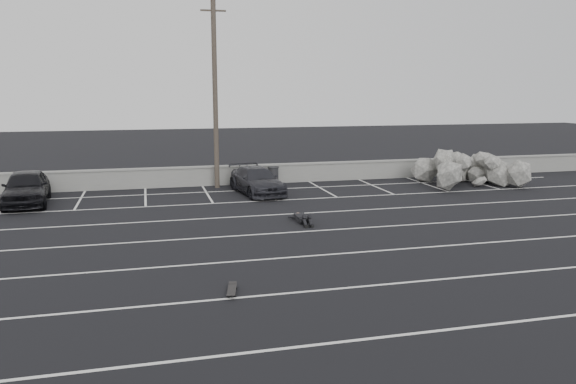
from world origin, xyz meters
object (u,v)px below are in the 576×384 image
object	(u,v)px
car_right	(257,181)
utility_pole	(215,94)
car_left	(26,187)
skateboard	(232,290)
riprap_pile	(471,173)
person	(301,215)
trash_bin	(273,175)

from	to	relation	value
car_right	utility_pole	world-z (taller)	utility_pole
car_left	utility_pole	world-z (taller)	utility_pole
utility_pole	skateboard	xyz separation A→B (m)	(-1.62, -15.82, -4.83)
skateboard	utility_pole	bearing A→B (deg)	96.03
riprap_pile	person	size ratio (longest dim) A/B	2.49
riprap_pile	person	distance (m)	13.20
car_right	riprap_pile	xyz separation A→B (m)	(12.09, 0.04, -0.09)
trash_bin	riprap_pile	xyz separation A→B (m)	(10.66, -2.58, 0.08)
car_right	utility_pole	size ratio (longest dim) A/B	0.47
car_left	car_right	bearing A→B (deg)	-4.42
car_left	person	distance (m)	12.81
car_left	car_right	world-z (taller)	car_left
car_right	skateboard	distance (m)	14.01
trash_bin	skateboard	xyz separation A→B (m)	(-4.77, -16.22, -0.41)
car_right	riprap_pile	size ratio (longest dim) A/B	0.77
car_left	riprap_pile	bearing A→B (deg)	-4.49
car_right	person	xyz separation A→B (m)	(0.53, -6.31, -0.42)
trash_bin	car_right	bearing A→B (deg)	-118.65
car_left	trash_bin	bearing A→B (deg)	7.81
car_left	trash_bin	size ratio (longest dim) A/B	4.79
utility_pole	trash_bin	world-z (taller)	utility_pole
utility_pole	skateboard	bearing A→B (deg)	-95.86
skateboard	person	bearing A→B (deg)	73.88
car_right	skateboard	bearing A→B (deg)	-112.60
car_left	skateboard	xyz separation A→B (m)	(7.30, -13.53, -0.70)
car_left	car_right	size ratio (longest dim) A/B	1.01
person	skateboard	bearing A→B (deg)	-117.39
car_left	skateboard	bearing A→B (deg)	-66.42
riprap_pile	person	xyz separation A→B (m)	(-11.56, -6.36, -0.34)
trash_bin	person	bearing A→B (deg)	-95.75
car_left	person	world-z (taller)	car_left
riprap_pile	skateboard	bearing A→B (deg)	-138.53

